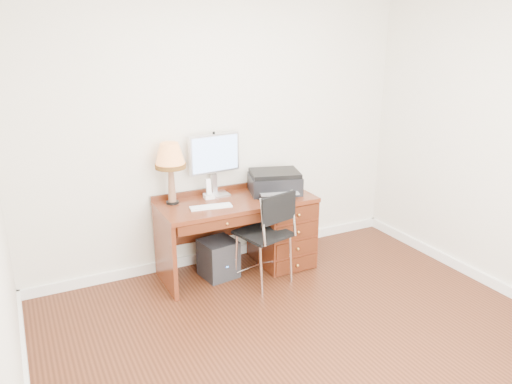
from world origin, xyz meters
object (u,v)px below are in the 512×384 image
printer (275,182)px  leg_lamp (170,159)px  equipment_box (218,258)px  chair (267,229)px  desk (266,226)px  phone (209,193)px  monitor (215,157)px

printer → leg_lamp: size_ratio=1.00×
printer → equipment_box: printer is taller
printer → chair: bearing=-110.0°
leg_lamp → chair: (0.72, -0.54, -0.62)m
chair → desk: bearing=50.5°
leg_lamp → phone: bearing=-2.4°
desk → monitor: bearing=152.4°
chair → equipment_box: chair is taller
monitor → phone: monitor is taller
printer → leg_lamp: 1.08m
phone → monitor: bearing=41.3°
monitor → chair: 0.87m
printer → phone: (-0.66, 0.11, -0.05)m
monitor → leg_lamp: size_ratio=1.05×
monitor → chair: monitor is taller
desk → printer: size_ratio=2.59×
chair → printer: bearing=40.4°
desk → leg_lamp: size_ratio=2.59×
monitor → phone: size_ratio=3.15×
leg_lamp → chair: size_ratio=0.63×
phone → chair: phone is taller
phone → chair: size_ratio=0.21×
chair → equipment_box: size_ratio=2.49×
desk → monitor: (-0.44, 0.23, 0.72)m
desk → leg_lamp: (-0.90, 0.16, 0.76)m
monitor → chair: (0.26, -0.60, -0.57)m
phone → chair: 0.68m
desk → phone: 0.69m
printer → leg_lamp: (-1.02, 0.13, 0.32)m
desk → equipment_box: desk is taller
monitor → printer: monitor is taller
desk → equipment_box: size_ratio=4.06×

